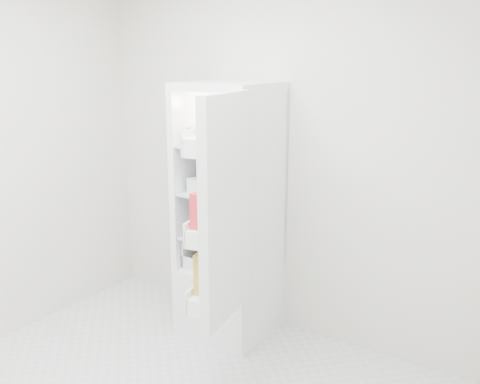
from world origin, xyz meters
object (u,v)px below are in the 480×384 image
Objects in this scene: fridge_door at (222,214)px; refrigerator at (233,242)px; mushroom_bowl at (224,223)px; red_cabbage at (237,222)px.

refrigerator is at bearing 18.64° from fridge_door.
refrigerator is at bearing -16.41° from mushroom_bowl.
refrigerator is 0.16m from mushroom_bowl.
refrigerator reaches higher than mushroom_bowl.
mushroom_bowl is at bearing 163.59° from refrigerator.
fridge_door is at bearing -63.19° from red_cabbage.
red_cabbage is 1.10× the size of mushroom_bowl.
fridge_door is at bearing -60.54° from refrigerator.
fridge_door reaches higher than mushroom_bowl.
refrigerator reaches higher than fridge_door.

